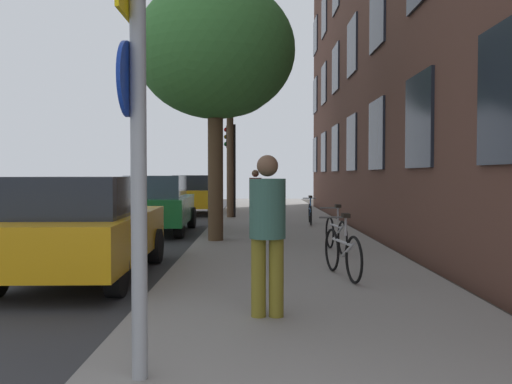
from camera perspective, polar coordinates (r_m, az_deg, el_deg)
name	(u,v)px	position (r m, az deg, el deg)	size (l,w,h in m)	color
ground_plane	(159,231)	(16.39, -10.02, -4.02)	(41.80, 41.80, 0.00)	#332D28
road_asphalt	(87,231)	(16.87, -17.08, -3.89)	(7.00, 38.00, 0.01)	#2D2D30
sidewalk	(278,229)	(16.15, 2.34, -3.87)	(4.20, 38.00, 0.12)	gray
building_facade	(372,1)	(16.63, 11.91, 18.82)	(0.56, 27.00, 13.03)	#513328
sign_post	(134,122)	(4.23, -12.52, 7.09)	(0.16, 0.60, 3.30)	gray
traffic_light	(230,153)	(20.02, -2.71, 4.01)	(0.43, 0.24, 3.36)	black
tree_near	(214,52)	(13.19, -4.36, 14.30)	(3.71, 3.71, 6.00)	#4C3823
tree_far	(229,76)	(20.15, -2.83, 11.93)	(3.47, 3.47, 6.57)	brown
bicycle_0	(341,252)	(8.42, 8.83, -6.14)	(0.45, 1.70, 0.97)	black
bicycle_1	(335,233)	(11.10, 8.17, -4.24)	(0.42, 1.70, 0.96)	black
bicycle_2	(309,213)	(17.23, 5.52, -2.17)	(0.42, 1.68, 0.89)	black
pedestrian_0	(266,225)	(5.95, 1.08, -3.40)	(0.45, 0.45, 1.75)	olive
pedestrian_1	(254,193)	(16.99, -0.19, -0.13)	(0.52, 0.52, 1.69)	navy
car_0	(85,226)	(9.17, -17.34, -3.38)	(1.93, 4.51, 1.62)	orange
car_1	(157,204)	(15.79, -10.21, -1.19)	(1.89, 4.36, 1.62)	#19662D
car_2	(193,194)	(23.22, -6.56, -0.21)	(1.96, 4.26, 1.62)	orange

